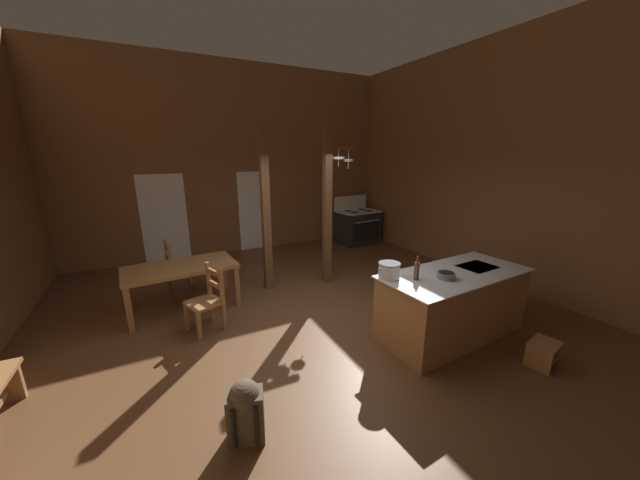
% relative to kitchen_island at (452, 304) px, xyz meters
% --- Properties ---
extents(ground_plane, '(8.70, 9.47, 0.10)m').
position_rel_kitchen_island_xyz_m(ground_plane, '(-1.60, 1.14, -0.52)').
color(ground_plane, brown).
extents(wall_back, '(8.70, 0.14, 4.63)m').
position_rel_kitchen_island_xyz_m(wall_back, '(-1.60, 5.54, 1.85)').
color(wall_back, brown).
rests_on(wall_back, ground_plane).
extents(wall_right, '(0.14, 9.47, 4.63)m').
position_rel_kitchen_island_xyz_m(wall_right, '(2.42, 1.14, 1.85)').
color(wall_right, brown).
rests_on(wall_right, ground_plane).
extents(glazed_door_back_left, '(1.00, 0.01, 2.05)m').
position_rel_kitchen_island_xyz_m(glazed_door_back_left, '(-3.38, 5.47, 0.56)').
color(glazed_door_back_left, white).
rests_on(glazed_door_back_left, ground_plane).
extents(glazed_panel_back_right, '(0.84, 0.01, 2.05)m').
position_rel_kitchen_island_xyz_m(glazed_panel_back_right, '(-1.20, 5.47, 0.56)').
color(glazed_panel_back_right, white).
rests_on(glazed_panel_back_right, ground_plane).
extents(kitchen_island, '(2.20, 1.06, 0.93)m').
position_rel_kitchen_island_xyz_m(kitchen_island, '(0.00, 0.00, 0.00)').
color(kitchen_island, olive).
rests_on(kitchen_island, ground_plane).
extents(stove_range, '(1.21, 0.91, 1.32)m').
position_rel_kitchen_island_xyz_m(stove_range, '(1.54, 4.66, 0.02)').
color(stove_range, black).
rests_on(stove_range, ground_plane).
extents(support_post_with_pot_rack, '(0.62, 0.25, 2.98)m').
position_rel_kitchen_island_xyz_m(support_post_with_pot_rack, '(-0.62, 2.49, 1.13)').
color(support_post_with_pot_rack, brown).
rests_on(support_post_with_pot_rack, ground_plane).
extents(support_post_center, '(0.14, 0.14, 2.98)m').
position_rel_kitchen_island_xyz_m(support_post_center, '(-1.78, 2.73, 1.03)').
color(support_post_center, brown).
rests_on(support_post_center, ground_plane).
extents(step_stool, '(0.41, 0.34, 0.30)m').
position_rel_kitchen_island_xyz_m(step_stool, '(0.44, -1.02, -0.29)').
color(step_stool, olive).
rests_on(step_stool, ground_plane).
extents(dining_table, '(1.77, 1.03, 0.74)m').
position_rel_kitchen_island_xyz_m(dining_table, '(-3.30, 2.62, 0.19)').
color(dining_table, olive).
rests_on(dining_table, ground_plane).
extents(ladderback_chair_near_window, '(0.56, 0.56, 0.95)m').
position_rel_kitchen_island_xyz_m(ladderback_chair_near_window, '(-3.03, 1.73, -0.01)').
color(ladderback_chair_near_window, olive).
rests_on(ladderback_chair_near_window, ground_plane).
extents(ladderback_chair_by_post, '(0.49, 0.49, 0.95)m').
position_rel_kitchen_island_xyz_m(ladderback_chair_by_post, '(-3.30, 3.49, -0.01)').
color(ladderback_chair_by_post, olive).
rests_on(ladderback_chair_by_post, ground_plane).
extents(backpack, '(0.37, 0.36, 0.60)m').
position_rel_kitchen_island_xyz_m(backpack, '(-3.05, -0.40, -0.15)').
color(backpack, '#4C4233').
rests_on(backpack, ground_plane).
extents(stockpot_on_counter, '(0.36, 0.29, 0.20)m').
position_rel_kitchen_island_xyz_m(stockpot_on_counter, '(-0.94, 0.27, 0.57)').
color(stockpot_on_counter, silver).
rests_on(stockpot_on_counter, kitchen_island).
extents(mixing_bowl_on_counter, '(0.23, 0.23, 0.08)m').
position_rel_kitchen_island_xyz_m(mixing_bowl_on_counter, '(-0.30, -0.09, 0.51)').
color(mixing_bowl_on_counter, slate).
rests_on(mixing_bowl_on_counter, kitchen_island).
extents(bottle_tall_on_counter, '(0.07, 0.07, 0.32)m').
position_rel_kitchen_island_xyz_m(bottle_tall_on_counter, '(-0.67, 0.06, 0.59)').
color(bottle_tall_on_counter, '#56331E').
rests_on(bottle_tall_on_counter, kitchen_island).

